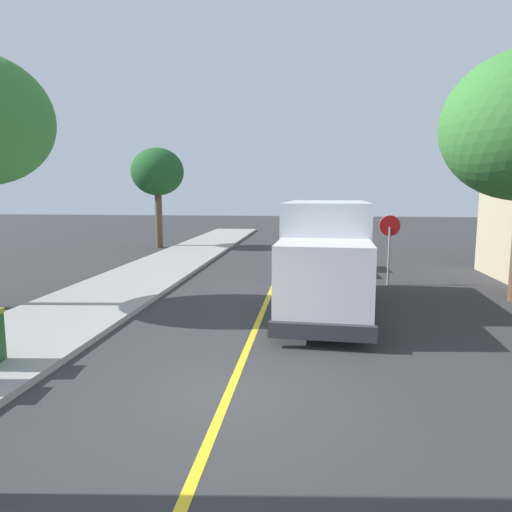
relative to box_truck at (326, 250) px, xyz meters
name	(u,v)px	position (x,y,z in m)	size (l,w,h in m)	color
ground_plane	(228,395)	(-1.83, -6.36, -1.77)	(120.00, 120.00, 0.00)	#303033
sidewalk_curb	(60,318)	(-7.23, -2.36, -1.69)	(3.60, 60.00, 0.15)	gray
centre_line_yellow	(274,283)	(-1.83, 3.64, -1.76)	(0.16, 56.00, 0.01)	gold
box_truck	(326,250)	(0.00, 0.00, 0.00)	(2.72, 7.28, 3.20)	silver
parked_car_near	(324,252)	(0.14, 6.97, -0.97)	(2.01, 4.48, 1.67)	#B7B7BC
parked_car_mid	(319,239)	(0.00, 12.70, -0.97)	(1.96, 4.46, 1.67)	silver
stop_sign	(389,236)	(2.47, 3.78, 0.09)	(0.80, 0.10, 2.65)	gray
street_tree_down_block	(157,173)	(-9.97, 14.13, 2.92)	(3.24, 3.24, 6.20)	brown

